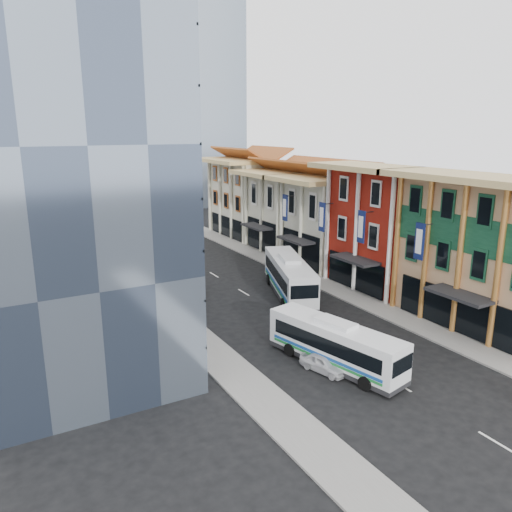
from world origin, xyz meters
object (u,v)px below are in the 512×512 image
bus_right (289,276)px  bus_left_far (179,277)px  office_tower (50,140)px  bus_left_near (335,343)px  shophouse_tan (495,253)px  sedan_left (324,363)px

bus_right → bus_left_far: bearing=166.9°
office_tower → bus_left_far: size_ratio=3.12×
bus_left_far → bus_left_near: bearing=-56.0°
office_tower → bus_left_far: office_tower is taller
shophouse_tan → bus_left_far: 28.41m
shophouse_tan → bus_right: size_ratio=1.16×
office_tower → bus_left_far: 18.75m
office_tower → bus_right: size_ratio=2.48×
office_tower → bus_left_near: 24.44m
bus_right → sedan_left: bus_right is taller
office_tower → bus_right: bearing=0.4°
shophouse_tan → office_tower: size_ratio=0.47×
office_tower → bus_left_near: bearing=-42.9°
bus_left_far → sedan_left: bearing=-59.2°
bus_left_far → bus_right: 10.84m
bus_right → sedan_left: (-6.61, -14.40, -1.35)m
shophouse_tan → bus_right: 18.07m
bus_left_far → sedan_left: (2.39, -20.43, -0.95)m
shophouse_tan → office_tower: (-31.00, 14.00, 9.00)m
bus_left_far → bus_right: bearing=-9.6°
bus_right → sedan_left: 15.90m
bus_left_near → bus_left_far: bus_left_near is taller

